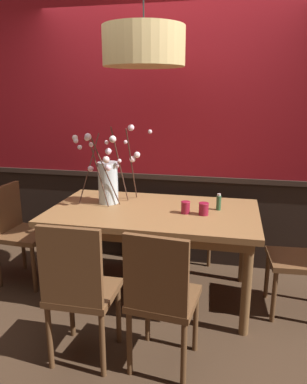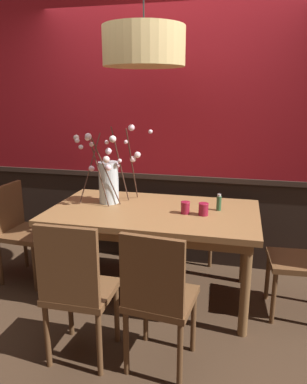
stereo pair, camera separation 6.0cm
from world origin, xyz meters
name	(u,v)px [view 2 (the right image)]	position (x,y,z in m)	size (l,w,h in m)	color
ground_plane	(154,293)	(0.00, 0.00, 0.00)	(24.00, 24.00, 0.00)	#422D1E
back_wall	(172,119)	(0.00, 0.76, 1.47)	(4.56, 0.14, 2.96)	black
dining_table	(154,219)	(0.00, 0.00, 0.69)	(1.71, 0.98, 0.78)	olive
chair_far_side_right	(198,209)	(0.27, 0.92, 0.51)	(0.48, 0.47, 0.93)	brown
chair_near_side_right	(158,295)	(0.24, -0.88, 0.53)	(0.44, 0.44, 0.95)	brown
chair_head_west_end	(20,227)	(-1.28, 0.01, 0.51)	(0.45, 0.46, 0.90)	brown
chair_far_side_left	(150,206)	(-0.26, 0.92, 0.52)	(0.48, 0.47, 0.90)	brown
chair_near_side_left	(76,286)	(-0.27, -0.93, 0.54)	(0.41, 0.40, 0.98)	brown
vase_with_blossoms	(109,180)	(-0.42, 0.10, 0.99)	(0.75, 0.48, 0.69)	silver
candle_holder_nearer_center	(185,208)	(0.27, -0.04, 0.83)	(0.08, 0.08, 0.10)	maroon
candle_holder_nearer_edge	(203,209)	(0.42, -0.05, 0.83)	(0.08, 0.08, 0.10)	maroon
condiment_bottle	(219,203)	(0.53, 0.11, 0.84)	(0.04, 0.04, 0.14)	#2D5633
pendant_lamp	(144,47)	(-0.08, 0.02, 2.05)	(0.62, 0.62, 1.05)	tan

